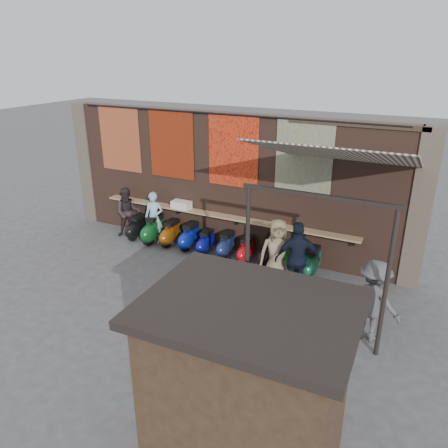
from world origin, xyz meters
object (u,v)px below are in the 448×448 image
at_px(scooter_stool_4, 206,242).
at_px(scooter_stool_5, 226,245).
at_px(shelf_box, 181,205).
at_px(scooter_stool_3, 190,236).
at_px(scooter_stool_1, 154,229).
at_px(scooter_stool_8, 288,258).
at_px(scooter_stool_7, 269,252).
at_px(shopper_tan, 277,253).
at_px(diner_right, 128,212).
at_px(shopper_grey, 372,301).
at_px(scooter_stool_6, 247,250).
at_px(scooter_stool_9, 312,262).
at_px(scooter_stool_0, 137,227).
at_px(market_stall, 247,394).
at_px(diner_left, 154,217).
at_px(scooter_stool_2, 171,233).
at_px(shopper_navy, 297,259).

xyz_separation_m(scooter_stool_4, scooter_stool_5, (0.64, 0.07, 0.02)).
xyz_separation_m(shelf_box, scooter_stool_3, (0.41, -0.26, -0.85)).
bearing_deg(scooter_stool_1, scooter_stool_8, 0.09).
bearing_deg(scooter_stool_4, scooter_stool_7, 1.42).
distance_m(scooter_stool_4, shopper_tan, 2.72).
xyz_separation_m(shelf_box, scooter_stool_4, (1.00, -0.32, -0.90)).
relative_size(diner_right, shopper_grey, 0.90).
distance_m(shelf_box, scooter_stool_6, 2.48).
bearing_deg(scooter_stool_3, scooter_stool_7, -0.26).
xyz_separation_m(scooter_stool_3, scooter_stool_9, (3.76, -0.05, -0.00)).
xyz_separation_m(scooter_stool_0, market_stall, (6.38, -5.95, 0.92)).
relative_size(scooter_stool_3, shopper_tan, 0.46).
bearing_deg(scooter_stool_8, shelf_box, 174.53).
xyz_separation_m(scooter_stool_0, scooter_stool_9, (5.64, 0.02, 0.02)).
bearing_deg(scooter_stool_7, scooter_stool_8, -6.16).
bearing_deg(market_stall, scooter_stool_1, 132.36).
bearing_deg(diner_right, scooter_stool_1, -36.08).
bearing_deg(scooter_stool_1, scooter_stool_3, 3.63).
relative_size(scooter_stool_0, scooter_stool_6, 1.04).
bearing_deg(shopper_grey, diner_left, -5.64).
height_order(shopper_tan, market_stall, market_stall).
height_order(scooter_stool_6, scooter_stool_7, scooter_stool_7).
xyz_separation_m(scooter_stool_2, shopper_tan, (3.75, -0.92, 0.51)).
bearing_deg(shopper_grey, shopper_tan, -14.38).
height_order(scooter_stool_3, market_stall, market_stall).
xyz_separation_m(shopper_navy, shopper_tan, (-0.56, 0.14, -0.04)).
xyz_separation_m(scooter_stool_0, scooter_stool_1, (0.64, -0.01, 0.05)).
distance_m(scooter_stool_2, scooter_stool_6, 2.54).
height_order(scooter_stool_1, scooter_stool_5, scooter_stool_1).
relative_size(scooter_stool_8, diner_right, 0.51).
xyz_separation_m(scooter_stool_9, diner_right, (-5.98, 0.02, 0.41)).
height_order(shelf_box, scooter_stool_9, shelf_box).
distance_m(scooter_stool_3, diner_right, 2.27).
bearing_deg(scooter_stool_2, scooter_stool_6, -0.60).
bearing_deg(scooter_stool_6, shopper_grey, -29.77).
bearing_deg(shopper_tan, diner_left, 143.77).
relative_size(scooter_stool_2, scooter_stool_3, 0.98).
bearing_deg(scooter_stool_4, diner_left, 179.24).
bearing_deg(market_stall, scooter_stool_4, 121.59).
height_order(scooter_stool_5, market_stall, market_stall).
xyz_separation_m(shopper_grey, market_stall, (-1.08, -3.87, 0.40)).
bearing_deg(shopper_navy, diner_right, -39.21).
bearing_deg(shelf_box, market_stall, -52.01).
distance_m(scooter_stool_3, scooter_stool_9, 3.76).
bearing_deg(shelf_box, shopper_tan, -19.03).
relative_size(scooter_stool_1, scooter_stool_7, 1.00).
bearing_deg(scooter_stool_7, scooter_stool_4, -178.58).
bearing_deg(market_stall, diner_right, 136.66).
height_order(shelf_box, diner_right, diner_right).
bearing_deg(scooter_stool_8, scooter_stool_9, 1.92).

